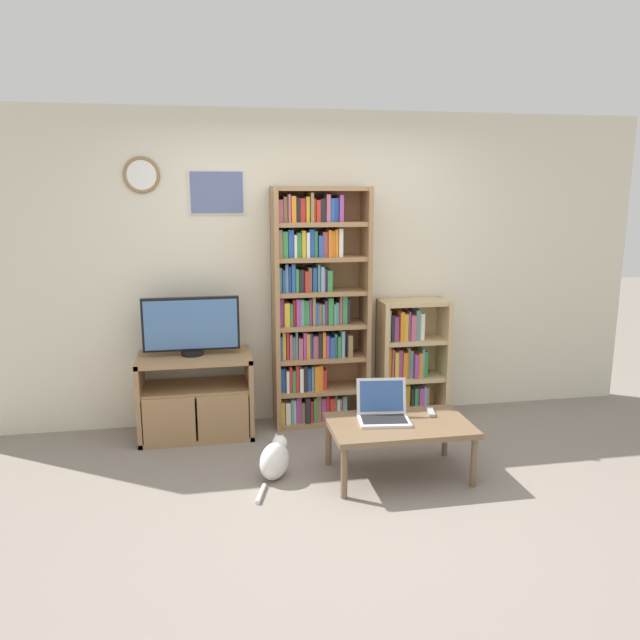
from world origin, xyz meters
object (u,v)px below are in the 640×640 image
(bookshelf_tall, at_px, (315,311))
(cat, at_px, (275,460))
(coffee_table, at_px, (399,428))
(laptop, at_px, (383,410))
(television, at_px, (191,326))
(tv_stand, at_px, (196,396))
(bookshelf_short, at_px, (408,362))
(remote_near_laptop, at_px, (431,412))

(bookshelf_tall, relative_size, cat, 3.90)
(coffee_table, bearing_deg, laptop, 138.38)
(television, relative_size, laptop, 1.99)
(coffee_table, bearing_deg, bookshelf_tall, 109.47)
(tv_stand, height_order, bookshelf_short, bookshelf_short)
(television, relative_size, bookshelf_short, 0.73)
(tv_stand, bearing_deg, bookshelf_short, 4.21)
(bookshelf_short, distance_m, remote_near_laptop, 1.01)
(tv_stand, distance_m, bookshelf_short, 1.83)
(television, distance_m, bookshelf_tall, 1.02)
(television, height_order, bookshelf_short, television)
(tv_stand, relative_size, bookshelf_tall, 0.45)
(bookshelf_short, bearing_deg, remote_near_laptop, -98.84)
(tv_stand, bearing_deg, coffee_table, -35.50)
(coffee_table, distance_m, laptop, 0.17)
(bookshelf_short, height_order, laptop, bookshelf_short)
(laptop, height_order, remote_near_laptop, laptop)
(coffee_table, bearing_deg, bookshelf_short, 69.04)
(bookshelf_tall, xyz_separation_m, laptop, (0.30, -1.03, -0.52))
(laptop, relative_size, remote_near_laptop, 2.31)
(tv_stand, xyz_separation_m, coffee_table, (1.39, -0.99, 0.01))
(bookshelf_short, distance_m, cat, 1.68)
(remote_near_laptop, height_order, cat, remote_near_laptop)
(tv_stand, height_order, bookshelf_tall, bookshelf_tall)
(bookshelf_tall, bearing_deg, television, -175.42)
(remote_near_laptop, xyz_separation_m, cat, (-1.13, -0.02, -0.26))
(bookshelf_short, bearing_deg, coffee_table, -110.96)
(television, bearing_deg, laptop, -36.03)
(cat, bearing_deg, bookshelf_short, 76.53)
(remote_near_laptop, bearing_deg, laptop, 19.44)
(coffee_table, distance_m, remote_near_laptop, 0.31)
(television, bearing_deg, remote_near_laptop, -28.39)
(tv_stand, height_order, coffee_table, tv_stand)
(tv_stand, distance_m, television, 0.57)
(tv_stand, relative_size, laptop, 2.35)
(remote_near_laptop, bearing_deg, television, -15.66)
(television, bearing_deg, bookshelf_short, 2.74)
(bookshelf_tall, distance_m, bookshelf_short, 0.96)
(bookshelf_short, bearing_deg, tv_stand, -175.79)
(tv_stand, bearing_deg, bookshelf_tall, 7.28)
(laptop, distance_m, remote_near_laptop, 0.38)
(bookshelf_tall, bearing_deg, bookshelf_short, 0.49)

